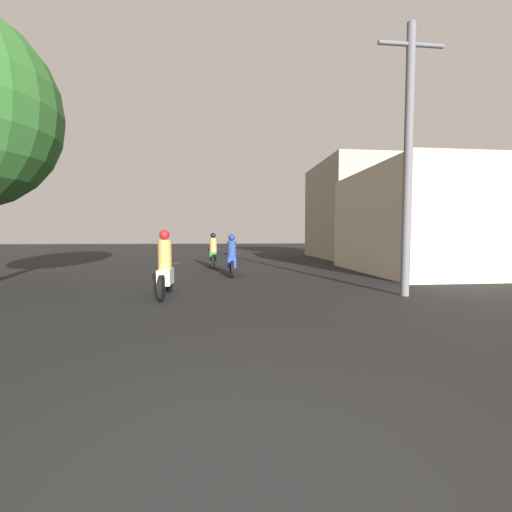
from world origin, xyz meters
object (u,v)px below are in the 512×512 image
object	(u,v)px
building_right_far	(360,211)
motorcycle_blue	(232,259)
motorcycle_green	(213,254)
building_right_near	(415,222)
motorcycle_white	(165,270)
utility_pole_near	(408,155)

from	to	relation	value
building_right_far	motorcycle_blue	bearing A→B (deg)	-133.68
motorcycle_blue	building_right_far	world-z (taller)	building_right_far
motorcycle_green	building_right_near	xyz separation A→B (m)	(8.03, -2.76, 1.37)
motorcycle_blue	motorcycle_green	size ratio (longest dim) A/B	0.93
motorcycle_blue	motorcycle_green	bearing A→B (deg)	108.61
motorcycle_white	utility_pole_near	bearing A→B (deg)	-13.13
motorcycle_green	utility_pole_near	bearing A→B (deg)	-55.92
motorcycle_white	building_right_far	size ratio (longest dim) A/B	0.26
motorcycle_green	building_right_far	xyz separation A→B (m)	(9.47, 6.01, 2.41)
building_right_far	utility_pole_near	bearing A→B (deg)	-108.88
utility_pole_near	motorcycle_green	bearing A→B (deg)	121.32
building_right_near	utility_pole_near	world-z (taller)	utility_pole_near
motorcycle_white	utility_pole_near	size ratio (longest dim) A/B	0.29
motorcycle_white	building_right_near	xyz separation A→B (m)	(9.06, 4.50, 1.37)
motorcycle_white	building_right_near	distance (m)	10.21
motorcycle_green	building_right_far	bearing A→B (deg)	35.16
motorcycle_green	utility_pole_near	xyz separation A→B (m)	(4.75, -7.81, 2.73)
motorcycle_white	building_right_far	distance (m)	17.09
motorcycle_white	utility_pole_near	distance (m)	6.42
motorcycle_blue	utility_pole_near	distance (m)	6.74
motorcycle_blue	building_right_near	bearing A→B (deg)	8.98
motorcycle_green	building_right_near	bearing A→B (deg)	-16.18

